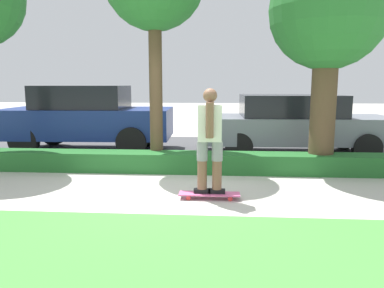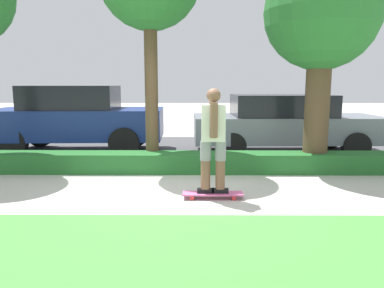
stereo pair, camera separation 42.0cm
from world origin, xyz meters
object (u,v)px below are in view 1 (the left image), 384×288
(tree_far, at_px, (328,15))
(parked_car_middle, at_px, (294,123))
(skateboard, at_px, (209,194))
(parked_car_front, at_px, (87,117))
(skater_person, at_px, (210,138))

(tree_far, height_order, parked_car_middle, tree_far)
(skateboard, bearing_deg, parked_car_front, 129.61)
(skateboard, xyz_separation_m, parked_car_front, (-3.39, 4.10, 0.83))
(parked_car_front, height_order, parked_car_middle, parked_car_front)
(skateboard, height_order, skater_person, skater_person)
(skateboard, bearing_deg, tree_far, 41.53)
(tree_far, relative_size, parked_car_middle, 0.90)
(skateboard, height_order, parked_car_front, parked_car_front)
(skateboard, distance_m, parked_car_middle, 4.52)
(parked_car_middle, bearing_deg, tree_far, -87.13)
(skateboard, xyz_separation_m, tree_far, (2.20, 1.94, 3.00))
(parked_car_front, bearing_deg, tree_far, -22.93)
(skater_person, relative_size, tree_far, 0.38)
(skater_person, height_order, tree_far, tree_far)
(skateboard, distance_m, skater_person, 0.88)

